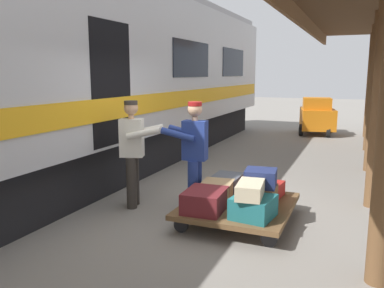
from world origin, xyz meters
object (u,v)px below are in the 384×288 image
at_px(suitcase_brown_leather, 262,196).
at_px(porter_by_door, 133,150).
at_px(suitcase_slate_roller, 226,184).
at_px(suitcase_teal_softside, 253,207).
at_px(suitcase_tan_vintage, 216,192).
at_px(porter_in_overalls, 194,153).
at_px(suitcase_navy_fabric, 261,178).
at_px(train_car, 40,77).
at_px(suitcase_maroon_trunk, 205,200).
at_px(baggage_tug, 317,117).
at_px(suitcase_cream_canvas, 250,190).
at_px(luggage_cart, 238,206).
at_px(suitcase_red_plastic, 269,190).

relative_size(suitcase_brown_leather, porter_by_door, 0.28).
bearing_deg(suitcase_slate_roller, porter_by_door, 18.49).
bearing_deg(suitcase_teal_softside, suitcase_tan_vintage, -35.04).
bearing_deg(porter_in_overalls, suitcase_slate_roller, -144.53).
bearing_deg(suitcase_navy_fabric, suitcase_teal_softside, 92.63).
distance_m(train_car, suitcase_tan_vintage, 3.77).
height_order(suitcase_maroon_trunk, suitcase_navy_fabric, suitcase_navy_fabric).
bearing_deg(suitcase_navy_fabric, baggage_tug, -89.13).
bearing_deg(suitcase_navy_fabric, suitcase_slate_roller, -36.12).
xyz_separation_m(train_car, suitcase_teal_softside, (-4.05, 0.66, -1.65)).
xyz_separation_m(suitcase_maroon_trunk, suitcase_cream_canvas, (-0.63, 0.03, 0.23)).
relative_size(train_car, suitcase_navy_fabric, 45.29).
distance_m(suitcase_teal_softside, suitcase_tan_vintage, 0.82).
bearing_deg(luggage_cart, porter_by_door, -0.10).
relative_size(porter_in_overalls, porter_by_door, 1.00).
distance_m(suitcase_brown_leather, suitcase_tan_vintage, 0.67).
bearing_deg(suitcase_navy_fabric, suitcase_cream_canvas, 88.03).
bearing_deg(suitcase_tan_vintage, train_car, -3.15).
bearing_deg(suitcase_tan_vintage, suitcase_navy_fabric, 179.69).
relative_size(suitcase_teal_softside, suitcase_tan_vintage, 0.91).
relative_size(suitcase_cream_canvas, suitcase_navy_fabric, 1.32).
relative_size(luggage_cart, suitcase_navy_fabric, 4.05).
bearing_deg(luggage_cart, suitcase_brown_leather, -180.00).
xyz_separation_m(suitcase_slate_roller, porter_by_door, (1.40, 0.47, 0.52)).
relative_size(train_car, luggage_cart, 11.18).
xyz_separation_m(suitcase_cream_canvas, baggage_tug, (0.12, -9.63, -0.02)).
height_order(porter_in_overalls, porter_by_door, same).
distance_m(suitcase_teal_softside, suitcase_red_plastic, 0.94).
bearing_deg(suitcase_red_plastic, suitcase_maroon_trunk, 54.51).
bearing_deg(suitcase_cream_canvas, porter_in_overalls, -31.95).
relative_size(suitcase_maroon_trunk, suitcase_cream_canvas, 1.13).
relative_size(train_car, suitcase_slate_roller, 31.58).
bearing_deg(suitcase_cream_canvas, suitcase_brown_leather, -94.40).
xyz_separation_m(suitcase_navy_fabric, baggage_tug, (0.14, -9.13, -0.06)).
relative_size(suitcase_navy_fabric, porter_by_door, 0.25).
distance_m(suitcase_teal_softside, suitcase_brown_leather, 0.47).
bearing_deg(porter_in_overalls, suitcase_cream_canvas, 148.05).
height_order(train_car, suitcase_red_plastic, train_car).
relative_size(suitcase_tan_vintage, suitcase_slate_roller, 0.98).
distance_m(suitcase_maroon_trunk, suitcase_tan_vintage, 0.47).
relative_size(luggage_cart, suitcase_maroon_trunk, 2.72).
distance_m(train_car, luggage_cart, 4.15).
bearing_deg(suitcase_slate_roller, baggage_tug, -93.38).
relative_size(luggage_cart, suitcase_red_plastic, 3.34).
bearing_deg(suitcase_navy_fabric, suitcase_tan_vintage, -0.31).
distance_m(suitcase_tan_vintage, suitcase_slate_roller, 0.47).
xyz_separation_m(luggage_cart, suitcase_brown_leather, (-0.34, -0.00, 0.19)).
bearing_deg(train_car, suitcase_teal_softside, 170.79).
bearing_deg(suitcase_slate_roller, suitcase_navy_fabric, 143.88).
height_order(suitcase_brown_leather, suitcase_slate_roller, suitcase_brown_leather).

